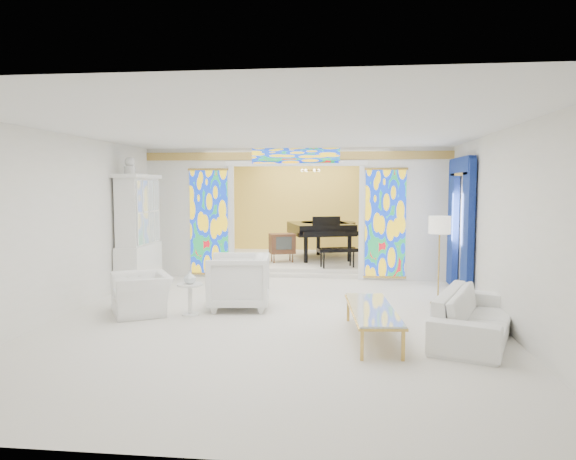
# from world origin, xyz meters

# --- Properties ---
(floor) EXTENTS (12.00, 12.00, 0.00)m
(floor) POSITION_xyz_m (0.00, 0.00, 0.00)
(floor) COLOR silver
(floor) RESTS_ON ground
(ceiling) EXTENTS (7.00, 12.00, 0.02)m
(ceiling) POSITION_xyz_m (0.00, 0.00, 3.00)
(ceiling) COLOR white
(ceiling) RESTS_ON wall_back
(wall_back) EXTENTS (7.00, 0.02, 3.00)m
(wall_back) POSITION_xyz_m (0.00, 6.00, 1.50)
(wall_back) COLOR white
(wall_back) RESTS_ON floor
(wall_front) EXTENTS (7.00, 0.02, 3.00)m
(wall_front) POSITION_xyz_m (0.00, -6.00, 1.50)
(wall_front) COLOR white
(wall_front) RESTS_ON floor
(wall_left) EXTENTS (0.02, 12.00, 3.00)m
(wall_left) POSITION_xyz_m (-3.50, 0.00, 1.50)
(wall_left) COLOR white
(wall_left) RESTS_ON floor
(wall_right) EXTENTS (0.02, 12.00, 3.00)m
(wall_right) POSITION_xyz_m (3.50, 0.00, 1.50)
(wall_right) COLOR white
(wall_right) RESTS_ON floor
(partition_wall) EXTENTS (7.00, 0.22, 3.00)m
(partition_wall) POSITION_xyz_m (0.00, 2.00, 1.65)
(partition_wall) COLOR white
(partition_wall) RESTS_ON floor
(stained_glass_left) EXTENTS (0.90, 0.04, 2.40)m
(stained_glass_left) POSITION_xyz_m (-2.03, 1.89, 1.30)
(stained_glass_left) COLOR gold
(stained_glass_left) RESTS_ON partition_wall
(stained_glass_right) EXTENTS (0.90, 0.04, 2.40)m
(stained_glass_right) POSITION_xyz_m (2.03, 1.89, 1.30)
(stained_glass_right) COLOR gold
(stained_glass_right) RESTS_ON partition_wall
(stained_glass_transom) EXTENTS (2.00, 0.04, 0.34)m
(stained_glass_transom) POSITION_xyz_m (0.00, 1.89, 2.82)
(stained_glass_transom) COLOR gold
(stained_glass_transom) RESTS_ON partition_wall
(alcove_platform) EXTENTS (6.80, 3.80, 0.18)m
(alcove_platform) POSITION_xyz_m (0.00, 4.10, 0.09)
(alcove_platform) COLOR silver
(alcove_platform) RESTS_ON floor
(gold_curtain_back) EXTENTS (6.70, 0.10, 2.90)m
(gold_curtain_back) POSITION_xyz_m (0.00, 5.88, 1.50)
(gold_curtain_back) COLOR #E2C54E
(gold_curtain_back) RESTS_ON wall_back
(chandelier) EXTENTS (0.48, 0.48, 0.30)m
(chandelier) POSITION_xyz_m (0.20, 4.00, 2.55)
(chandelier) COLOR gold
(chandelier) RESTS_ON ceiling
(blue_drapes) EXTENTS (0.14, 1.85, 2.65)m
(blue_drapes) POSITION_xyz_m (3.40, 0.70, 1.58)
(blue_drapes) COLOR navy
(blue_drapes) RESTS_ON wall_right
(china_cabinet) EXTENTS (0.56, 1.46, 2.72)m
(china_cabinet) POSITION_xyz_m (-3.22, 0.60, 1.17)
(china_cabinet) COLOR white
(china_cabinet) RESTS_ON floor
(armchair_left) EXTENTS (1.29, 1.34, 0.67)m
(armchair_left) POSITION_xyz_m (-2.28, -1.59, 0.33)
(armchair_left) COLOR white
(armchair_left) RESTS_ON floor
(armchair_right) EXTENTS (1.16, 1.13, 0.96)m
(armchair_right) POSITION_xyz_m (-0.73, -1.06, 0.48)
(armchair_right) COLOR white
(armchair_right) RESTS_ON floor
(sofa) EXTENTS (1.66, 2.44, 0.66)m
(sofa) POSITION_xyz_m (2.95, -2.45, 0.33)
(sofa) COLOR white
(sofa) RESTS_ON floor
(side_table) EXTENTS (0.50, 0.50, 0.53)m
(side_table) POSITION_xyz_m (-1.43, -1.63, 0.35)
(side_table) COLOR white
(side_table) RESTS_ON floor
(vase) EXTENTS (0.26, 0.26, 0.22)m
(vase) POSITION_xyz_m (-1.43, -1.63, 0.64)
(vase) COLOR white
(vase) RESTS_ON side_table
(coffee_table) EXTENTS (0.77, 2.02, 0.44)m
(coffee_table) POSITION_xyz_m (1.51, -2.62, 0.40)
(coffee_table) COLOR silver
(coffee_table) RESTS_ON floor
(floor_lamp) EXTENTS (0.47, 0.47, 1.60)m
(floor_lamp) POSITION_xyz_m (2.81, -0.38, 1.37)
(floor_lamp) COLOR gold
(floor_lamp) RESTS_ON floor
(grand_piano) EXTENTS (2.12, 3.24, 1.17)m
(grand_piano) POSITION_xyz_m (0.58, 4.19, 0.97)
(grand_piano) COLOR black
(grand_piano) RESTS_ON alcove_platform
(tv_console) EXTENTS (0.74, 0.61, 0.73)m
(tv_console) POSITION_xyz_m (-0.47, 3.25, 0.66)
(tv_console) COLOR brown
(tv_console) RESTS_ON alcove_platform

